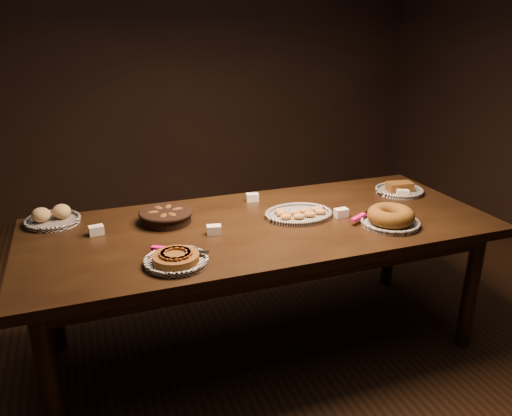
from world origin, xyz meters
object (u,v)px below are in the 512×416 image
object	(u,v)px
apple_tart_plate	(176,259)
bundt_cake_plate	(390,218)
buffet_table	(262,236)
madeleine_platter	(299,214)

from	to	relation	value
apple_tart_plate	bundt_cake_plate	distance (m)	1.12
buffet_table	apple_tart_plate	xyz separation A→B (m)	(-0.51, -0.30, 0.09)
buffet_table	bundt_cake_plate	size ratio (longest dim) A/B	6.87
madeleine_platter	apple_tart_plate	bearing A→B (deg)	-140.13
buffet_table	bundt_cake_plate	bearing A→B (deg)	-22.07
buffet_table	madeleine_platter	xyz separation A→B (m)	(0.22, 0.02, 0.09)
madeleine_platter	bundt_cake_plate	size ratio (longest dim) A/B	1.04
buffet_table	bundt_cake_plate	distance (m)	0.66
apple_tart_plate	bundt_cake_plate	xyz separation A→B (m)	(1.12, 0.05, 0.02)
buffet_table	madeleine_platter	size ratio (longest dim) A/B	6.60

